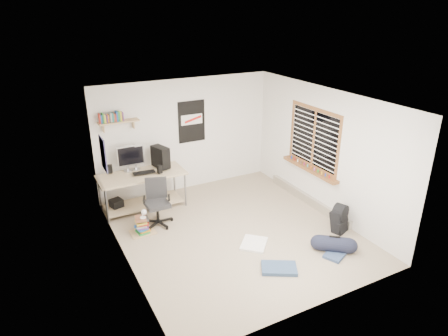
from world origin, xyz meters
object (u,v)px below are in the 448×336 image
backpack (339,221)px  duffel_bag (334,244)px  office_chair (157,201)px  desk (143,192)px  book_stack (142,225)px

backpack → duffel_bag: 0.73m
office_chair → backpack: 3.43m
desk → backpack: 3.92m
office_chair → backpack: size_ratio=2.06×
desk → backpack: desk is taller
desk → duffel_bag: desk is taller
desk → office_chair: size_ratio=1.92×
desk → book_stack: bearing=-85.6°
office_chair → book_stack: office_chair is taller
office_chair → desk: bearing=111.5°
desk → duffel_bag: (2.40, -3.05, -0.22)m
office_chair → book_stack: 0.52m
duffel_bag → book_stack: (-2.72, 2.10, 0.01)m
duffel_bag → office_chair: bearing=175.9°
office_chair → backpack: office_chair is taller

